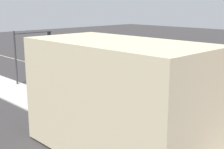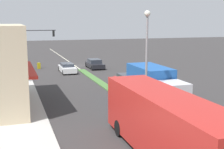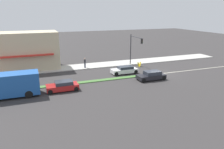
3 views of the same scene
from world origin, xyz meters
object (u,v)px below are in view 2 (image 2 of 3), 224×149
(warning_aframe_sign, at_px, (39,66))
(city_bus, at_px, (167,125))
(delivery_truck, at_px, (154,84))
(sedan_dark, at_px, (95,64))
(traffic_signal_main, at_px, (33,42))
(street_lamp, at_px, (147,49))
(pedestrian, at_px, (25,73))
(van_white, at_px, (67,68))
(hatchback_red, at_px, (128,81))

(warning_aframe_sign, distance_m, city_bus, 31.90)
(delivery_truck, distance_m, sedan_dark, 19.28)
(traffic_signal_main, xyz_separation_m, street_lamp, (-6.12, 23.63, 0.88))
(city_bus, bearing_deg, pedestrian, -75.79)
(pedestrian, xyz_separation_m, warning_aframe_sign, (-2.36, -9.59, -0.60))
(sedan_dark, distance_m, van_white, 5.01)
(delivery_truck, xyz_separation_m, van_white, (4.40, -16.86, -0.87))
(traffic_signal_main, height_order, sedan_dark, traffic_signal_main)
(pedestrian, bearing_deg, city_bus, 104.21)
(delivery_truck, relative_size, van_white, 1.76)
(city_bus, height_order, hatchback_red, city_bus)
(delivery_truck, bearing_deg, city_bus, 67.15)
(van_white, bearing_deg, sedan_dark, -151.38)
(traffic_signal_main, bearing_deg, sedan_dark, 171.72)
(warning_aframe_sign, xyz_separation_m, delivery_truck, (-7.64, 21.27, 1.04))
(delivery_truck, relative_size, sedan_dark, 1.79)
(sedan_dark, bearing_deg, warning_aframe_sign, -14.68)
(warning_aframe_sign, height_order, hatchback_red, hatchback_red)
(traffic_signal_main, bearing_deg, hatchback_red, 120.32)
(city_bus, bearing_deg, delivery_truck, -112.85)
(warning_aframe_sign, distance_m, delivery_truck, 22.62)
(pedestrian, height_order, hatchback_red, pedestrian)
(pedestrian, xyz_separation_m, hatchback_red, (-10.00, 5.44, -0.42))
(delivery_truck, bearing_deg, hatchback_red, -90.00)
(pedestrian, height_order, warning_aframe_sign, pedestrian)
(sedan_dark, bearing_deg, delivery_truck, 90.00)
(delivery_truck, distance_m, city_bus, 11.34)
(city_bus, xyz_separation_m, sedan_dark, (-4.40, -29.71, -1.13))
(traffic_signal_main, relative_size, street_lamp, 0.76)
(traffic_signal_main, relative_size, delivery_truck, 0.75)
(street_lamp, distance_m, sedan_dark, 22.91)
(hatchback_red, bearing_deg, warning_aframe_sign, -63.05)
(warning_aframe_sign, bearing_deg, street_lamp, 102.56)
(pedestrian, distance_m, warning_aframe_sign, 9.89)
(traffic_signal_main, bearing_deg, city_bus, 97.23)
(sedan_dark, bearing_deg, street_lamp, 84.40)
(van_white, xyz_separation_m, hatchback_red, (-4.40, 10.62, 0.01))
(warning_aframe_sign, relative_size, hatchback_red, 0.21)
(street_lamp, xyz_separation_m, van_white, (2.20, -20.02, -4.18))
(pedestrian, relative_size, city_bus, 0.16)
(hatchback_red, bearing_deg, delivery_truck, 90.00)
(traffic_signal_main, distance_m, city_bus, 31.24)
(warning_aframe_sign, height_order, sedan_dark, sedan_dark)
(hatchback_red, bearing_deg, traffic_signal_main, -59.68)
(sedan_dark, relative_size, van_white, 0.98)
(traffic_signal_main, height_order, warning_aframe_sign, traffic_signal_main)
(traffic_signal_main, xyz_separation_m, pedestrian, (1.68, 8.79, -2.87))
(warning_aframe_sign, distance_m, hatchback_red, 16.86)
(sedan_dark, bearing_deg, traffic_signal_main, -8.28)
(city_bus, height_order, van_white, city_bus)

